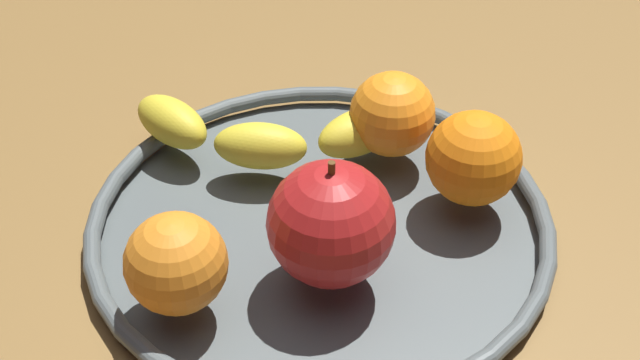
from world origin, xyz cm
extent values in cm
cube|color=brown|center=(0.00, 0.00, -2.00)|extent=(148.48, 148.48, 4.00)
cylinder|color=#515A5A|center=(0.00, 0.00, 0.30)|extent=(31.11, 31.11, 0.60)
torus|color=#515A5A|center=(0.00, 0.00, 1.20)|extent=(32.40, 32.40, 1.20)
ellipsoid|color=yellow|center=(-8.11, 11.33, 3.52)|extent=(6.43, 7.62, 3.43)
ellipsoid|color=yellow|center=(-2.51, 6.47, 3.52)|extent=(7.62, 5.79, 3.43)
ellipsoid|color=yellow|center=(4.89, 5.91, 3.52)|extent=(7.46, 4.99, 3.43)
ellipsoid|color=brown|center=(7.87, 6.66, 3.52)|extent=(2.53, 2.82, 2.40)
sphere|color=#AF1E1E|center=(-0.97, -5.37, 5.82)|extent=(8.03, 8.03, 8.03)
cylinder|color=#593819|center=(-0.97, -5.37, 10.03)|extent=(0.44, 0.44, 1.20)
sphere|color=orange|center=(7.25, 5.43, 4.97)|extent=(6.33, 6.33, 6.33)
sphere|color=orange|center=(-10.59, -5.04, 4.95)|extent=(6.31, 6.31, 6.31)
sphere|color=orange|center=(10.59, -1.26, 5.11)|extent=(6.63, 6.63, 6.63)
camera|label=1|loc=(-13.45, -42.97, 42.24)|focal=49.29mm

